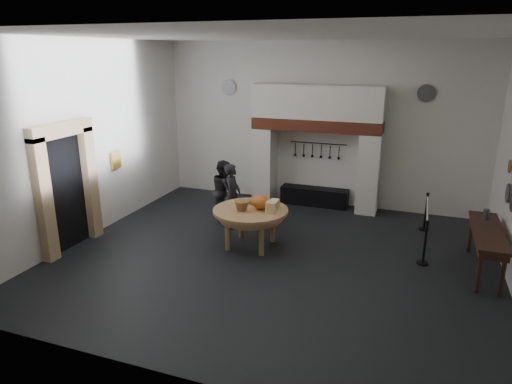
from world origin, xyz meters
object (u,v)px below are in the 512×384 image
(visitor_near, at_px, (233,196))
(barrier_post_far, at_px, (426,213))
(visitor_far, at_px, (224,190))
(barrier_post_near, at_px, (425,244))
(side_table, at_px, (488,231))
(work_table, at_px, (251,211))
(iron_range, at_px, (314,196))

(visitor_near, distance_m, barrier_post_far, 4.73)
(visitor_far, height_order, barrier_post_near, visitor_far)
(side_table, bearing_deg, visitor_far, 171.03)
(barrier_post_far, bearing_deg, visitor_far, -168.22)
(work_table, height_order, barrier_post_far, barrier_post_far)
(iron_range, xyz_separation_m, barrier_post_near, (2.98, -2.95, 0.20))
(visitor_far, distance_m, barrier_post_far, 5.02)
(visitor_near, xyz_separation_m, barrier_post_near, (4.50, -0.58, -0.36))
(iron_range, distance_m, barrier_post_far, 3.14)
(iron_range, height_order, visitor_near, visitor_near)
(work_table, bearing_deg, barrier_post_far, 32.75)
(visitor_near, relative_size, barrier_post_far, 1.79)
(iron_range, distance_m, visitor_near, 2.87)
(work_table, relative_size, visitor_far, 1.05)
(work_table, xyz_separation_m, visitor_far, (-1.23, 1.34, -0.05))
(iron_range, relative_size, side_table, 0.86)
(work_table, distance_m, visitor_near, 1.25)
(visitor_near, relative_size, barrier_post_near, 1.79)
(visitor_far, distance_m, barrier_post_near, 5.01)
(iron_range, height_order, work_table, work_table)
(iron_range, distance_m, visitor_far, 2.80)
(visitor_far, bearing_deg, visitor_near, -164.42)
(visitor_far, bearing_deg, barrier_post_near, -130.71)
(work_table, bearing_deg, side_table, 4.65)
(side_table, distance_m, barrier_post_near, 1.19)
(work_table, height_order, visitor_near, visitor_near)
(visitor_far, bearing_deg, side_table, -128.39)
(work_table, height_order, side_table, side_table)
(work_table, relative_size, side_table, 0.76)
(iron_range, relative_size, visitor_far, 1.20)
(side_table, bearing_deg, visitor_near, 174.41)
(iron_range, distance_m, side_table, 5.07)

